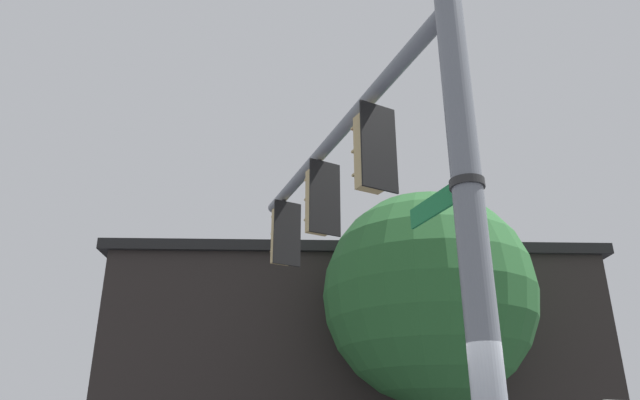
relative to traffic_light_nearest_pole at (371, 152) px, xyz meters
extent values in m
cylinder|color=slate|center=(-0.25, -1.93, -1.89)|extent=(0.29, 0.29, 6.68)
cylinder|color=slate|center=(0.16, 1.21, 0.80)|extent=(1.03, 6.29, 0.20)
cylinder|color=black|center=(0.00, -0.02, 0.61)|extent=(0.08, 0.08, 0.18)
cube|color=tan|center=(0.00, -0.02, -0.01)|extent=(0.36, 0.30, 1.05)
sphere|color=red|center=(0.00, 0.17, 0.34)|extent=(0.22, 0.22, 0.22)
cube|color=tan|center=(0.00, 0.19, 0.44)|extent=(0.24, 0.20, 0.03)
sphere|color=brown|center=(0.00, 0.17, -0.01)|extent=(0.22, 0.22, 0.22)
cube|color=tan|center=(0.00, 0.19, 0.09)|extent=(0.24, 0.20, 0.03)
sphere|color=#0F4C19|center=(0.00, 0.17, -0.36)|extent=(0.22, 0.22, 0.22)
cube|color=tan|center=(0.00, 0.19, -0.26)|extent=(0.24, 0.20, 0.03)
cube|color=black|center=(0.00, -0.19, -0.01)|extent=(0.54, 0.03, 1.22)
cylinder|color=black|center=(0.24, 1.80, 0.61)|extent=(0.08, 0.08, 0.18)
cube|color=tan|center=(0.24, 1.80, -0.01)|extent=(0.36, 0.30, 1.05)
sphere|color=red|center=(0.24, 1.99, 0.34)|extent=(0.22, 0.22, 0.22)
cube|color=tan|center=(0.24, 2.01, 0.44)|extent=(0.24, 0.20, 0.03)
sphere|color=brown|center=(0.24, 1.99, -0.01)|extent=(0.22, 0.22, 0.22)
cube|color=tan|center=(0.24, 2.01, 0.09)|extent=(0.24, 0.20, 0.03)
sphere|color=#0F4C19|center=(0.24, 1.99, -0.36)|extent=(0.22, 0.22, 0.22)
cube|color=tan|center=(0.24, 2.01, -0.26)|extent=(0.24, 0.20, 0.03)
cube|color=black|center=(0.24, 1.63, -0.01)|extent=(0.54, 0.03, 1.22)
cylinder|color=black|center=(0.48, 3.63, 0.61)|extent=(0.08, 0.08, 0.18)
cube|color=tan|center=(0.48, 3.63, -0.01)|extent=(0.36, 0.30, 1.05)
sphere|color=red|center=(0.48, 3.82, 0.34)|extent=(0.22, 0.22, 0.22)
cube|color=tan|center=(0.48, 3.84, 0.44)|extent=(0.24, 0.20, 0.03)
sphere|color=brown|center=(0.48, 3.82, -0.01)|extent=(0.22, 0.22, 0.22)
cube|color=tan|center=(0.48, 3.84, 0.09)|extent=(0.24, 0.20, 0.03)
sphere|color=#0F4C19|center=(0.48, 3.82, -0.36)|extent=(0.22, 0.22, 0.22)
cube|color=tan|center=(0.48, 3.84, -0.26)|extent=(0.24, 0.20, 0.03)
cube|color=black|center=(0.48, 3.46, -0.01)|extent=(0.54, 0.03, 1.22)
cube|color=#147238|center=(-0.17, -1.33, -1.26)|extent=(0.14, 0.86, 0.22)
cube|color=white|center=(-0.17, -1.33, -1.26)|extent=(0.12, 0.86, 0.04)
cylinder|color=#262626|center=(-0.25, -1.93, -1.26)|extent=(0.33, 0.33, 0.08)
cube|color=#282321|center=(6.10, 10.41, -2.02)|extent=(15.40, 12.73, 6.42)
cube|color=black|center=(7.92, 13.94, -1.70)|extent=(11.29, 6.47, 0.30)
cube|color=black|center=(6.10, 10.41, 1.34)|extent=(16.02, 13.24, 0.30)
sphere|color=#28602D|center=(5.08, 5.12, -0.34)|extent=(5.06, 5.06, 5.06)
camera|label=1|loc=(-3.88, -5.60, -3.45)|focal=32.49mm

